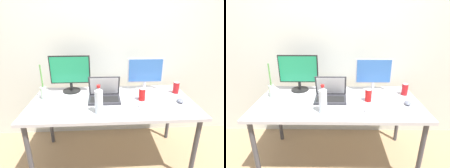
{
  "view_description": "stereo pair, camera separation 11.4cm",
  "coord_description": "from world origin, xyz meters",
  "views": [
    {
      "loc": [
        -0.09,
        -1.6,
        1.52
      ],
      "look_at": [
        0.0,
        0.0,
        0.92
      ],
      "focal_mm": 28.0,
      "sensor_mm": 36.0,
      "label": 1
    },
    {
      "loc": [
        0.02,
        -1.6,
        1.52
      ],
      "look_at": [
        0.0,
        0.0,
        0.92
      ],
      "focal_mm": 28.0,
      "sensor_mm": 36.0,
      "label": 2
    }
  ],
  "objects": [
    {
      "name": "water_bottle",
      "position": [
        -0.13,
        -0.24,
        0.86
      ],
      "size": [
        0.07,
        0.07,
        0.26
      ],
      "color": "silver",
      "rests_on": "work_desk"
    },
    {
      "name": "soda_can_by_laptop",
      "position": [
        0.72,
        0.16,
        0.8
      ],
      "size": [
        0.07,
        0.07,
        0.13
      ],
      "color": "red",
      "rests_on": "work_desk"
    },
    {
      "name": "mouse_by_keyboard",
      "position": [
        0.68,
        -0.08,
        0.76
      ],
      "size": [
        0.08,
        0.11,
        0.04
      ],
      "primitive_type": "ellipsoid",
      "rotation": [
        0.0,
        0.0,
        -0.25
      ],
      "color": "slate",
      "rests_on": "work_desk"
    },
    {
      "name": "monitor_center",
      "position": [
        0.4,
        0.28,
        0.93
      ],
      "size": [
        0.4,
        0.21,
        0.37
      ],
      "color": "silver",
      "rests_on": "work_desk"
    },
    {
      "name": "wall_back",
      "position": [
        0.0,
        0.59,
        1.3
      ],
      "size": [
        7.0,
        0.08,
        2.6
      ],
      "primitive_type": "cube",
      "color": "silver",
      "rests_on": "ground"
    },
    {
      "name": "ground_plane",
      "position": [
        0.0,
        0.0,
        0.0
      ],
      "size": [
        16.0,
        16.0,
        0.0
      ],
      "primitive_type": "plane",
      "color": "#9E7F5B"
    },
    {
      "name": "keyboard_main",
      "position": [
        0.43,
        -0.2,
        0.75
      ],
      "size": [
        0.38,
        0.13,
        0.02
      ],
      "primitive_type": "cube",
      "rotation": [
        0.0,
        0.0,
        -0.02
      ],
      "color": "white",
      "rests_on": "work_desk"
    },
    {
      "name": "laptop_silver",
      "position": [
        -0.08,
        0.04,
        0.8
      ],
      "size": [
        0.32,
        0.24,
        0.24
      ],
      "color": "#2D2D33",
      "rests_on": "work_desk"
    },
    {
      "name": "monitor_left",
      "position": [
        -0.45,
        0.27,
        0.96
      ],
      "size": [
        0.44,
        0.2,
        0.41
      ],
      "color": "black",
      "rests_on": "work_desk"
    },
    {
      "name": "soda_can_near_keyboard",
      "position": [
        0.3,
        -0.01,
        0.8
      ],
      "size": [
        0.07,
        0.07,
        0.13
      ],
      "color": "red",
      "rests_on": "work_desk"
    },
    {
      "name": "work_desk",
      "position": [
        0.0,
        0.0,
        0.68
      ],
      "size": [
        1.63,
        0.79,
        0.74
      ],
      "color": "#424247",
      "rests_on": "ground"
    },
    {
      "name": "bamboo_vase",
      "position": [
        -0.7,
        0.08,
        0.82
      ],
      "size": [
        0.06,
        0.06,
        0.36
      ],
      "color": "#B2D1B7",
      "rests_on": "work_desk"
    }
  ]
}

